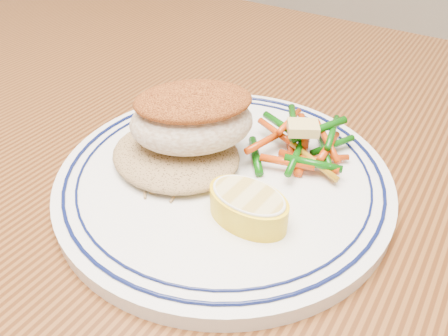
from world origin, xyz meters
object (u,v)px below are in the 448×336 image
Objects in this scene: fish_fillet at (192,117)px; plate at (224,177)px; vegetable_pile at (302,145)px; lemon_wedge at (248,205)px; dining_table at (214,220)px; rice_pilaf at (176,152)px.

plate is at bearing -4.87° from fish_fillet.
lemon_wedge is at bearing -89.55° from vegetable_pile.
plate is at bearing -44.17° from dining_table.
rice_pilaf is 0.04m from fish_fillet.
vegetable_pile reaches higher than dining_table.
fish_fillet is (0.00, -0.03, 0.16)m from dining_table.
rice_pilaf is 0.10m from lemon_wedge.
lemon_wedge is at bearing -17.01° from rice_pilaf.
plate is at bearing 140.51° from lemon_wedge.
vegetable_pile is at bearing 90.45° from lemon_wedge.
rice_pilaf reaches higher than plate.
rice_pilaf is at bearing -166.51° from plate.
fish_fillet is 0.10m from lemon_wedge.
vegetable_pile is (0.09, 0.07, 0.00)m from rice_pilaf.
fish_fillet reaches higher than plate.
vegetable_pile is at bearing 37.22° from rice_pilaf.
dining_table is 21.42× the size of lemon_wedge.
plate is (0.04, -0.04, 0.11)m from dining_table.
dining_table is 12.34× the size of rice_pilaf.
vegetable_pile is 0.10m from lemon_wedge.
plate is at bearing 13.49° from rice_pilaf.
plate is 2.46× the size of rice_pilaf.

